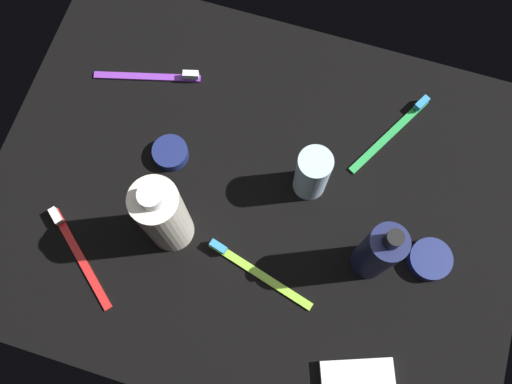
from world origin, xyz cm
name	(u,v)px	position (x,y,z in cm)	size (l,w,h in cm)	color
ground_plane	(256,199)	(0.00, 0.00, -0.60)	(84.00, 64.00, 1.20)	black
lotion_bottle	(378,252)	(19.17, -4.77, 7.81)	(5.27, 5.27, 17.86)	#181E49
bodywash_bottle	(164,216)	(-10.76, -8.84, 8.90)	(6.65, 6.65, 19.45)	silver
deodorant_stick	(312,174)	(7.40, 4.48, 5.44)	(5.12, 5.12, 10.89)	silver
toothbrush_purple	(154,76)	(-22.69, 15.13, 0.61)	(17.71, 5.76, 2.10)	purple
toothbrush_green	(394,130)	(18.22, 17.41, 0.61)	(9.83, 16.30, 2.10)	green
toothbrush_lime	(254,270)	(3.10, -11.17, 0.61)	(17.66, 5.99, 2.10)	#8CD133
toothbrush_red	(77,252)	(-23.50, -16.37, 0.61)	(14.52, 12.54, 2.10)	red
snack_bar_white	(357,374)	(21.49, -20.99, 0.75)	(10.40, 4.00, 1.50)	white
cream_tin_left	(430,260)	(27.95, -1.91, 1.07)	(6.45, 6.45, 2.14)	navy
cream_tin_right	(170,153)	(-15.17, 2.79, 1.05)	(5.68, 5.68, 2.09)	navy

